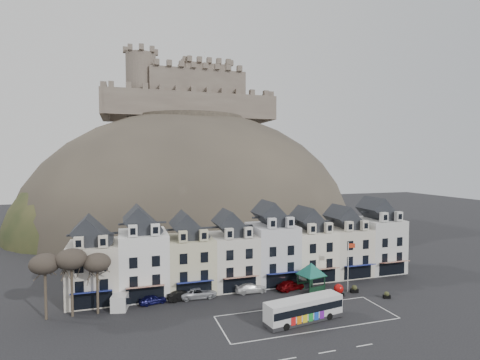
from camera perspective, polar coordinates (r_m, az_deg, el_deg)
name	(u,v)px	position (r m, az deg, el deg)	size (l,w,h in m)	color
ground	(297,324)	(48.73, 8.63, -20.83)	(300.00, 300.00, 0.00)	black
coach_bay_markings	(307,317)	(50.59, 10.12, -19.91)	(22.00, 7.50, 0.01)	silver
townhouse_terrace	(253,250)	(61.07, 2.02, -10.60)	(54.40, 9.35, 11.80)	beige
castle_hill	(197,226)	(112.60, -6.64, -7.02)	(100.00, 76.00, 68.00)	#36302A
castle	(189,94)	(119.40, -7.78, 12.88)	(50.20, 22.20, 22.00)	brown
tree_left_far	(45,264)	(52.79, -27.61, -11.33)	(3.61, 3.61, 8.24)	#3A2F25
tree_left_mid	(71,260)	(52.27, -24.32, -11.01)	(3.78, 3.78, 8.64)	#3A2F25
tree_left_near	(97,263)	(52.17, -20.96, -11.75)	(3.43, 3.43, 7.84)	#3A2F25
bus	(304,308)	(48.87, 9.69, -18.73)	(10.49, 3.96, 2.89)	#262628
bus_shelter	(311,269)	(58.60, 10.79, -13.21)	(6.66, 6.66, 4.32)	black
red_buoy	(339,290)	(58.39, 14.80, -15.86)	(1.39, 1.39, 1.72)	black
flagpole	(349,264)	(59.25, 16.23, -12.13)	(1.08, 0.26, 7.56)	silver
white_van	(121,299)	(54.98, -17.65, -16.96)	(2.76, 4.73, 2.03)	silver
planter_west	(354,289)	(60.35, 17.02, -15.59)	(1.23, 0.80, 1.14)	black
planter_east	(387,295)	(59.55, 21.45, -16.00)	(1.06, 0.69, 0.98)	black
car_navy	(153,299)	(55.09, -13.17, -17.29)	(1.49, 3.70, 1.26)	#0D0C40
car_black	(183,295)	(55.73, -8.76, -16.90)	(1.52, 4.37, 1.44)	black
car_silver	(198,293)	(56.20, -6.36, -16.69)	(2.46, 5.25, 1.48)	#B6B8BF
car_white	(251,288)	(57.93, 1.62, -16.11)	(1.94, 4.78, 1.39)	white
car_maroon	(290,285)	(59.38, 7.67, -15.58)	(1.81, 4.49, 1.53)	#580507
car_charcoal	(298,283)	(60.69, 8.87, -15.30)	(1.36, 3.89, 1.28)	black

